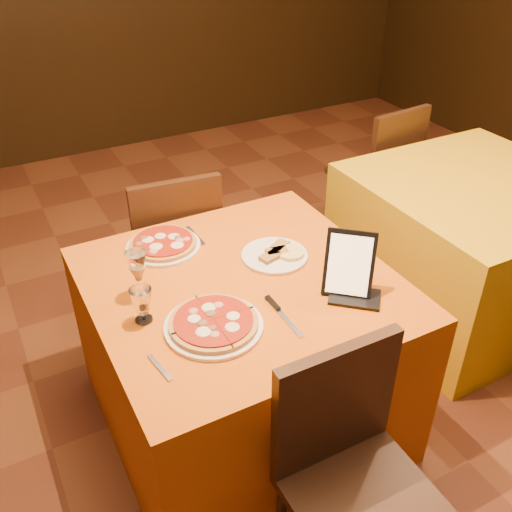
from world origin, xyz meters
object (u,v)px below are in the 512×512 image
chair_main_far (172,247)px  pizza_far (163,245)px  water_glass (142,305)px  chair_side_far (371,173)px  main_table (243,355)px  pizza_near (214,324)px  chair_main_near (365,501)px  side_table (468,246)px  tablet (349,264)px  wine_glass (138,275)px

chair_main_far → pizza_far: size_ratio=3.02×
pizza_far → water_glass: water_glass is taller
chair_main_far → chair_side_far: same height
main_table → pizza_near: (-0.20, -0.19, 0.39)m
main_table → chair_main_near: 0.81m
side_table → chair_side_far: bearing=90.0°
pizza_near → pizza_far: 0.55m
chair_main_near → water_glass: chair_main_near is taller
chair_side_far → tablet: (-1.13, -1.25, 0.41)m
chair_main_far → water_glass: chair_main_far is taller
chair_main_far → main_table: bearing=96.1°
chair_side_far → wine_glass: size_ratio=4.79×
wine_glass → tablet: bearing=-25.8°
side_table → chair_main_far: size_ratio=1.21×
tablet → chair_side_far: bearing=89.4°
side_table → main_table: bearing=-172.9°
side_table → pizza_near: size_ratio=3.30×
main_table → chair_side_far: size_ratio=1.21×
chair_main_near → chair_main_far: bearing=90.5°
chair_main_near → wine_glass: bearing=112.4°
chair_side_far → pizza_far: bearing=16.5°
main_table → chair_main_near: (-0.00, -0.80, 0.08)m
pizza_near → wine_glass: (-0.16, 0.28, 0.08)m
wine_glass → tablet: 0.74m
side_table → wine_glass: 1.86m
chair_side_far → pizza_near: 2.06m
pizza_near → chair_main_far: bearing=78.4°
chair_main_far → tablet: (0.31, -1.02, 0.41)m
chair_side_far → main_table: bearing=29.6°
main_table → pizza_far: pizza_far is taller
main_table → chair_main_near: size_ratio=1.21×
side_table → tablet: size_ratio=4.51×
chair_side_far → tablet: size_ratio=3.73×
water_glass → pizza_far: bearing=61.3°
side_table → chair_side_far: chair_side_far is taller
main_table → water_glass: 0.59m
chair_side_far → water_glass: bearing=24.4°
main_table → side_table: (1.44, 0.18, 0.00)m
side_table → wine_glass: bearing=-177.1°
chair_side_far → chair_main_far: bearing=3.3°
pizza_near → water_glass: (-0.19, 0.15, 0.05)m
main_table → tablet: tablet is taller
chair_side_far → chair_main_near: bearing=46.0°
main_table → pizza_far: bearing=116.0°
chair_main_far → chair_side_far: (1.44, 0.23, 0.00)m
side_table → wine_glass: (-1.80, -0.09, 0.47)m
water_glass → side_table: bearing=6.9°
water_glass → tablet: tablet is taller
main_table → water_glass: size_ratio=8.46×
wine_glass → chair_main_far: bearing=62.8°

